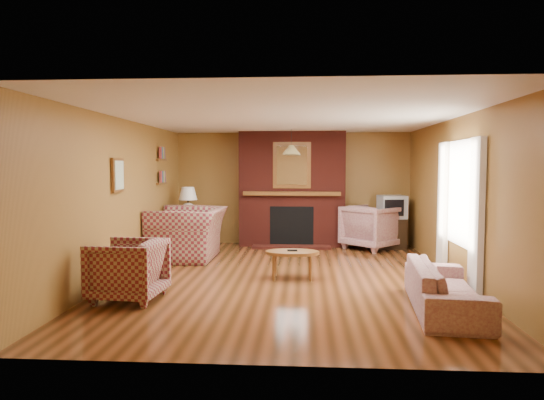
# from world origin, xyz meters

# --- Properties ---
(floor) EXTENTS (6.50, 6.50, 0.00)m
(floor) POSITION_xyz_m (0.00, 0.00, 0.00)
(floor) COLOR #44250E
(floor) RESTS_ON ground
(ceiling) EXTENTS (6.50, 6.50, 0.00)m
(ceiling) POSITION_xyz_m (0.00, 0.00, 2.40)
(ceiling) COLOR silver
(ceiling) RESTS_ON wall_back
(wall_back) EXTENTS (6.50, 0.00, 6.50)m
(wall_back) POSITION_xyz_m (0.00, 3.25, 1.20)
(wall_back) COLOR olive
(wall_back) RESTS_ON floor
(wall_front) EXTENTS (6.50, 0.00, 6.50)m
(wall_front) POSITION_xyz_m (0.00, -3.25, 1.20)
(wall_front) COLOR olive
(wall_front) RESTS_ON floor
(wall_left) EXTENTS (0.00, 6.50, 6.50)m
(wall_left) POSITION_xyz_m (-2.50, 0.00, 1.20)
(wall_left) COLOR olive
(wall_left) RESTS_ON floor
(wall_right) EXTENTS (0.00, 6.50, 6.50)m
(wall_right) POSITION_xyz_m (2.50, 0.00, 1.20)
(wall_right) COLOR olive
(wall_right) RESTS_ON floor
(fireplace) EXTENTS (2.20, 0.82, 2.40)m
(fireplace) POSITION_xyz_m (0.00, 2.98, 1.18)
(fireplace) COLOR #4F1711
(fireplace) RESTS_ON floor
(window_right) EXTENTS (0.10, 1.85, 2.00)m
(window_right) POSITION_xyz_m (2.45, -0.20, 1.13)
(window_right) COLOR beige
(window_right) RESTS_ON wall_right
(bookshelf) EXTENTS (0.09, 0.55, 0.71)m
(bookshelf) POSITION_xyz_m (-2.44, 1.90, 1.67)
(bookshelf) COLOR brown
(bookshelf) RESTS_ON wall_left
(botanical_print) EXTENTS (0.05, 0.40, 0.50)m
(botanical_print) POSITION_xyz_m (-2.47, -0.30, 1.55)
(botanical_print) COLOR brown
(botanical_print) RESTS_ON wall_left
(pendant_light) EXTENTS (0.36, 0.36, 0.48)m
(pendant_light) POSITION_xyz_m (0.00, 2.30, 2.00)
(pendant_light) COLOR black
(pendant_light) RESTS_ON ceiling
(plaid_loveseat) EXTENTS (1.25, 1.43, 0.92)m
(plaid_loveseat) POSITION_xyz_m (-1.85, 1.40, 0.46)
(plaid_loveseat) COLOR maroon
(plaid_loveseat) RESTS_ON floor
(plaid_armchair) EXTENTS (0.89, 0.87, 0.77)m
(plaid_armchair) POSITION_xyz_m (-1.95, -1.36, 0.38)
(plaid_armchair) COLOR maroon
(plaid_armchair) RESTS_ON floor
(floral_sofa) EXTENTS (0.91, 1.92, 0.54)m
(floral_sofa) POSITION_xyz_m (1.90, -1.55, 0.27)
(floral_sofa) COLOR #B6A28D
(floral_sofa) RESTS_ON floor
(floral_armchair) EXTENTS (1.37, 1.37, 0.89)m
(floral_armchair) POSITION_xyz_m (1.63, 2.66, 0.45)
(floral_armchair) COLOR #B6A28D
(floral_armchair) RESTS_ON floor
(coffee_table) EXTENTS (0.80, 0.50, 0.44)m
(coffee_table) POSITION_xyz_m (0.08, -0.06, 0.36)
(coffee_table) COLOR brown
(coffee_table) RESTS_ON floor
(side_table) EXTENTS (0.52, 0.52, 0.64)m
(side_table) POSITION_xyz_m (-2.10, 2.45, 0.32)
(side_table) COLOR brown
(side_table) RESTS_ON floor
(table_lamp) EXTENTS (0.37, 0.37, 0.61)m
(table_lamp) POSITION_xyz_m (-2.10, 2.45, 0.99)
(table_lamp) COLOR white
(table_lamp) RESTS_ON side_table
(tv_stand) EXTENTS (0.60, 0.55, 0.61)m
(tv_stand) POSITION_xyz_m (2.05, 2.80, 0.31)
(tv_stand) COLOR black
(tv_stand) RESTS_ON floor
(crt_tv) EXTENTS (0.57, 0.57, 0.47)m
(crt_tv) POSITION_xyz_m (2.05, 2.79, 0.85)
(crt_tv) COLOR #A8ABB0
(crt_tv) RESTS_ON tv_stand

